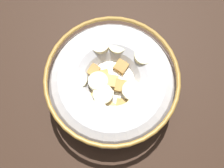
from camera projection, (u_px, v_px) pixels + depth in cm
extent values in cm
cube|color=#332116|center=(112.00, 90.00, 42.65)|extent=(108.96, 108.96, 2.00)
cylinder|color=silver|center=(112.00, 88.00, 41.40)|extent=(10.49, 10.49, 0.60)
torus|color=silver|center=(112.00, 84.00, 38.60)|extent=(19.07, 19.07, 6.41)
torus|color=#B28438|center=(112.00, 78.00, 35.80)|extent=(19.10, 19.10, 0.60)
cylinder|color=white|center=(112.00, 82.00, 37.87)|extent=(15.22, 15.22, 0.40)
cube|color=tan|center=(107.00, 107.00, 36.38)|extent=(1.79, 1.80, 0.83)
cube|color=#B78947|center=(76.00, 80.00, 37.37)|extent=(2.27, 2.30, 0.91)
cube|color=tan|center=(145.00, 79.00, 37.21)|extent=(2.44, 2.44, 0.82)
cube|color=tan|center=(98.00, 92.00, 36.87)|extent=(2.20, 2.18, 0.89)
cube|color=#AD7F42|center=(93.00, 118.00, 35.95)|extent=(2.48, 2.49, 0.81)
cube|color=#B78947|center=(123.00, 83.00, 37.07)|extent=(2.34, 2.30, 0.96)
cube|color=tan|center=(102.00, 78.00, 37.40)|extent=(2.53, 2.53, 0.92)
cube|color=#AD7F42|center=(93.00, 68.00, 37.69)|extent=(1.88, 1.85, 0.88)
cube|color=#B78947|center=(135.00, 45.00, 38.64)|extent=(2.28, 2.22, 1.02)
cube|color=tan|center=(142.00, 101.00, 36.38)|extent=(2.46, 2.47, 0.83)
cube|color=#B78947|center=(102.00, 41.00, 39.02)|extent=(1.90, 1.82, 1.01)
cube|color=#AD7F42|center=(154.00, 69.00, 37.62)|extent=(1.99, 2.05, 0.96)
cube|color=#B78947|center=(122.00, 105.00, 36.23)|extent=(2.32, 2.28, 0.96)
cube|color=tan|center=(113.00, 79.00, 37.40)|extent=(2.30, 2.29, 0.85)
cube|color=#AD7F42|center=(121.00, 67.00, 37.92)|extent=(1.87, 1.92, 0.91)
cube|color=tan|center=(125.00, 54.00, 38.54)|extent=(2.38, 2.39, 0.83)
cube|color=#AD7F42|center=(152.00, 88.00, 36.96)|extent=(1.91, 1.82, 1.01)
cylinder|color=#F9EFC6|center=(100.00, 44.00, 37.47)|extent=(4.04, 4.01, 1.11)
cylinder|color=beige|center=(144.00, 56.00, 36.93)|extent=(3.99, 4.02, 1.12)
cylinder|color=#F4EABC|center=(132.00, 89.00, 35.89)|extent=(3.45, 3.43, 1.14)
cylinder|color=beige|center=(106.00, 96.00, 35.76)|extent=(3.03, 3.06, 1.09)
cylinder|color=#F4EABC|center=(78.00, 79.00, 36.43)|extent=(2.87, 2.93, 1.11)
cylinder|color=#F9EFC6|center=(97.00, 111.00, 35.11)|extent=(3.99, 3.94, 1.19)
cylinder|color=beige|center=(136.00, 108.00, 34.96)|extent=(3.34, 3.30, 0.98)
cylinder|color=beige|center=(117.00, 44.00, 37.61)|extent=(4.03, 3.99, 1.09)
cylinder|color=#F4EABC|center=(98.00, 82.00, 36.44)|extent=(3.55, 3.56, 1.31)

